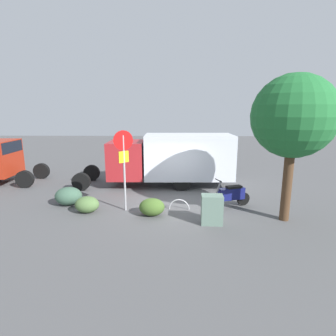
% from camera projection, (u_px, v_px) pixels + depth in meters
% --- Properties ---
extents(ground_plane, '(60.00, 60.00, 0.00)m').
position_uv_depth(ground_plane, '(176.00, 204.00, 11.69)').
color(ground_plane, '#4F4F51').
extents(box_truck_near, '(8.18, 2.36, 2.70)m').
position_uv_depth(box_truck_near, '(170.00, 157.00, 14.21)').
color(box_truck_near, black).
rests_on(box_truck_near, ground).
extents(motorcycle, '(1.75, 0.79, 1.20)m').
position_uv_depth(motorcycle, '(231.00, 195.00, 11.23)').
color(motorcycle, black).
rests_on(motorcycle, ground).
extents(stop_sign, '(0.71, 0.33, 3.21)m').
position_uv_depth(stop_sign, '(124.00, 158.00, 10.47)').
color(stop_sign, '#9E9EA3').
rests_on(stop_sign, ground).
extents(street_tree, '(2.86, 2.86, 5.19)m').
position_uv_depth(street_tree, '(294.00, 117.00, 9.21)').
color(street_tree, '#47301E').
rests_on(street_tree, ground).
extents(utility_cabinet, '(0.77, 0.54, 1.06)m').
position_uv_depth(utility_cabinet, '(212.00, 210.00, 9.55)').
color(utility_cabinet, slate).
rests_on(utility_cabinet, ground).
extents(bike_rack_hoop, '(0.85, 0.12, 0.85)m').
position_uv_depth(bike_rack_hoop, '(179.00, 209.00, 11.06)').
color(bike_rack_hoop, '#B7B7BC').
rests_on(bike_rack_hoop, ground).
extents(shrub_near_sign, '(0.94, 0.77, 0.64)m').
position_uv_depth(shrub_near_sign, '(87.00, 205.00, 10.65)').
color(shrub_near_sign, '#4D6C3A').
rests_on(shrub_near_sign, ground).
extents(shrub_mid_verge, '(1.13, 0.93, 0.77)m').
position_uv_depth(shrub_mid_verge, '(69.00, 196.00, 11.47)').
color(shrub_mid_verge, '#3A5946').
rests_on(shrub_mid_verge, ground).
extents(shrub_by_tree, '(0.98, 0.80, 0.67)m').
position_uv_depth(shrub_by_tree, '(152.00, 207.00, 10.35)').
color(shrub_by_tree, '#405F25').
rests_on(shrub_by_tree, ground).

